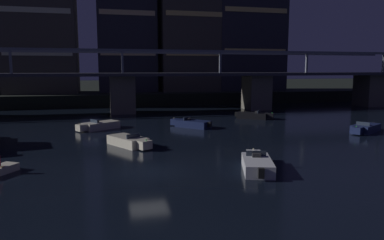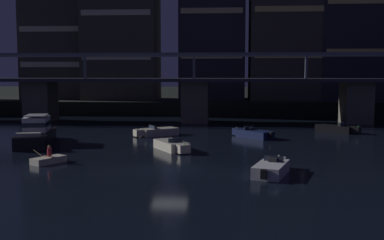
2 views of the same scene
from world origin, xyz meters
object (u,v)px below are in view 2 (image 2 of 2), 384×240
Objects in this scene: speedboat_mid_right at (172,146)px; river_bridge at (195,92)px; cabin_cruiser_near_left at (36,133)px; speedboat_mid_center at (157,132)px; speedboat_far_center at (272,168)px; dinghy_with_paddler at (49,160)px; tower_west_low at (58,13)px; speedboat_far_left at (337,129)px; speedboat_far_right at (253,134)px.

river_bridge is at bearing 88.43° from speedboat_mid_right.
speedboat_mid_right is at bearing -11.56° from cabin_cruiser_near_left.
speedboat_mid_center and speedboat_far_center have the same top height.
cabin_cruiser_near_left reaches higher than dinghy_with_paddler.
speedboat_mid_right is 1.74× the size of dinghy_with_paddler.
speedboat_mid_right is at bearing 128.70° from speedboat_far_center.
tower_west_low is at bearing 121.76° from speedboat_far_center.
speedboat_mid_right is at bearing -74.70° from speedboat_mid_center.
speedboat_far_left and speedboat_far_right have the same top height.
river_bridge is 24.48m from speedboat_mid_right.
speedboat_far_left is 25.04m from speedboat_far_center.
cabin_cruiser_near_left is 24.29m from speedboat_far_center.
speedboat_mid_center is at bearing -168.86° from speedboat_far_left.
river_bridge is 25.77m from cabin_cruiser_near_left.
dinghy_with_paddler is at bearing -72.18° from tower_west_low.
speedboat_mid_center is at bearing 32.77° from cabin_cruiser_near_left.
tower_west_low reaches higher than cabin_cruiser_near_left.
dinghy_with_paddler reaches higher than speedboat_far_center.
river_bridge reaches higher than dinghy_with_paddler.
dinghy_with_paddler is (-8.70, -6.56, -0.14)m from speedboat_mid_right.
cabin_cruiser_near_left is at bearing 149.58° from speedboat_far_center.
cabin_cruiser_near_left is 3.36× the size of dinghy_with_paddler.
river_bridge is 20.18m from speedboat_far_left.
speedboat_far_left is at bearing -34.49° from tower_west_low.
speedboat_far_right is 22.26m from dinghy_with_paddler.
dinghy_with_paddler is at bearing -63.82° from cabin_cruiser_near_left.
tower_west_low is at bearing 133.58° from speedboat_far_right.
speedboat_far_center is 1.85× the size of dinghy_with_paddler.
dinghy_with_paddler is (-16.38, 3.02, -0.14)m from speedboat_far_center.
dinghy_with_paddler reaches higher than speedboat_far_left.
speedboat_far_left is (30.64, 10.79, -0.64)m from cabin_cruiser_near_left.
speedboat_mid_center is 0.99× the size of speedboat_mid_right.
river_bridge reaches higher than cabin_cruiser_near_left.
speedboat_far_left is at bearing 19.40° from cabin_cruiser_near_left.
river_bridge is 19.15× the size of speedboat_mid_right.
speedboat_far_left is at bearing 37.57° from dinghy_with_paddler.
cabin_cruiser_near_left is at bearing 168.44° from speedboat_mid_right.
dinghy_with_paddler is at bearing -142.43° from speedboat_far_left.
cabin_cruiser_near_left reaches higher than speedboat_far_center.
dinghy_with_paddler is (-16.32, -15.13, -0.14)m from speedboat_far_right.
river_bridge is 15.43m from speedboat_mid_center.
tower_west_low is 53.92m from dinghy_with_paddler.
speedboat_mid_center is 10.28m from speedboat_far_right.
tower_west_low is 6.23× the size of speedboat_mid_right.
river_bridge reaches higher than speedboat_far_right.
tower_west_low is 6.33× the size of speedboat_mid_center.
speedboat_far_right is (-0.05, 18.15, 0.00)m from speedboat_far_center.
speedboat_mid_center is at bearing -102.64° from river_bridge.
river_bridge is 32.37m from dinghy_with_paddler.
cabin_cruiser_near_left is 12.68m from speedboat_mid_center.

